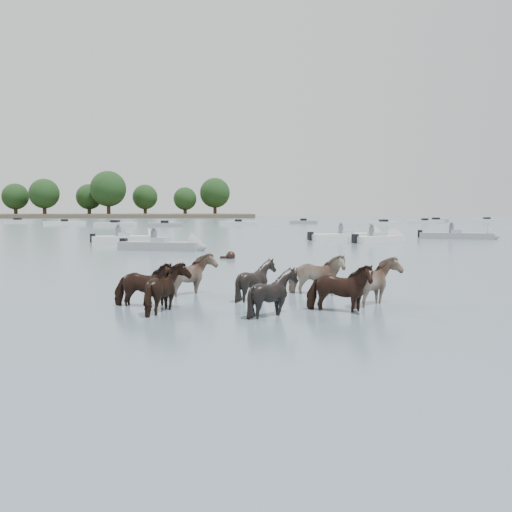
{
  "coord_description": "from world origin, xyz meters",
  "views": [
    {
      "loc": [
        1.7,
        -12.43,
        2.31
      ],
      "look_at": [
        2.55,
        2.33,
        1.1
      ],
      "focal_mm": 40.41,
      "sensor_mm": 36.0,
      "label": 1
    }
  ],
  "objects": [
    {
      "name": "ground",
      "position": [
        0.0,
        0.0,
        0.0
      ],
      "size": [
        400.0,
        400.0,
        0.0
      ],
      "primitive_type": "plane",
      "color": "#4B5E6B",
      "rests_on": "ground"
    },
    {
      "name": "motorboat_d",
      "position": [
        12.9,
        26.88,
        0.23
      ],
      "size": [
        4.76,
        3.7,
        1.92
      ],
      "rotation": [
        0.0,
        0.0,
        0.53
      ],
      "color": "silver",
      "rests_on": "ground"
    },
    {
      "name": "swimming_pony",
      "position": [
        2.01,
        14.48,
        0.1
      ],
      "size": [
        0.72,
        0.44,
        0.44
      ],
      "color": "black",
      "rests_on": "ground"
    },
    {
      "name": "motorboat_b",
      "position": [
        -1.08,
        20.0,
        0.23
      ],
      "size": [
        5.24,
        2.88,
        1.92
      ],
      "rotation": [
        0.0,
        0.0,
        -0.27
      ],
      "color": "gray",
      "rests_on": "ground"
    },
    {
      "name": "pony_herd",
      "position": [
        2.59,
        1.36,
        0.45
      ],
      "size": [
        7.16,
        4.43,
        1.37
      ],
      "color": "black",
      "rests_on": "ground"
    },
    {
      "name": "distant_flotilla",
      "position": [
        0.56,
        75.51,
        0.26
      ],
      "size": [
        106.72,
        28.1,
        0.93
      ],
      "color": "gray",
      "rests_on": "ground"
    },
    {
      "name": "motorboat_e",
      "position": [
        20.61,
        31.15,
        0.22
      ],
      "size": [
        6.06,
        3.69,
        1.92
      ],
      "rotation": [
        0.0,
        0.0,
        -0.38
      ],
      "color": "gray",
      "rests_on": "ground"
    },
    {
      "name": "motorboat_a",
      "position": [
        -4.36,
        27.53,
        0.23
      ],
      "size": [
        4.88,
        2.23,
        1.92
      ],
      "rotation": [
        0.0,
        0.0,
        0.14
      ],
      "color": "silver",
      "rests_on": "ground"
    },
    {
      "name": "motorboat_c",
      "position": [
        11.76,
        30.91,
        0.22
      ],
      "size": [
        6.84,
        4.13,
        1.92
      ],
      "rotation": [
        0.0,
        0.0,
        0.4
      ],
      "color": "silver",
      "rests_on": "ground"
    }
  ]
}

